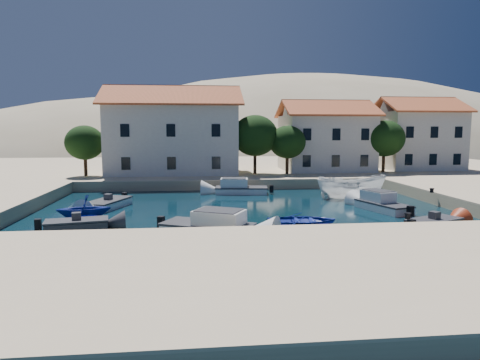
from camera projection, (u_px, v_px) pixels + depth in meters
name	position (u px, v px, depth m)	size (l,w,h in m)	color
ground	(265.00, 245.00, 21.87)	(400.00, 400.00, 0.00)	black
quay_south	(292.00, 274.00, 15.88)	(52.00, 12.00, 1.00)	#C9B089
quay_north	(235.00, 168.00, 59.55)	(80.00, 36.00, 1.00)	#C9B089
hills	(266.00, 214.00, 148.84)	(254.00, 176.00, 99.00)	tan
building_left	(173.00, 129.00, 48.21)	(14.70, 9.45, 9.70)	beige
building_mid	(325.00, 135.00, 51.14)	(10.50, 8.40, 8.30)	beige
building_right	(417.00, 133.00, 53.33)	(9.45, 8.40, 8.80)	beige
trees	(269.00, 139.00, 46.91)	(37.30, 5.30, 6.45)	#382314
bollards	(301.00, 208.00, 25.84)	(29.36, 9.56, 0.30)	black
motorboat_grey_sw	(77.00, 225.00, 24.98)	(3.78, 2.27, 1.25)	#343439
cabin_cruiser_south	(208.00, 226.00, 24.01)	(5.58, 4.27, 1.60)	white
rowboat_south	(302.00, 226.00, 26.17)	(3.02, 4.23, 0.88)	navy
motorboat_red_se	(434.00, 224.00, 25.25)	(3.85, 2.90, 1.25)	maroon
cabin_cruiser_east	(383.00, 204.00, 30.86)	(2.99, 4.75, 1.60)	white
boat_east	(351.00, 199.00, 36.37)	(2.17, 5.76, 2.22)	white
motorboat_white_ne	(346.00, 189.00, 40.36)	(1.92, 3.39, 1.25)	white
rowboat_west	(84.00, 219.00, 28.00)	(2.89, 3.35, 1.77)	navy
motorboat_white_west	(108.00, 204.00, 32.16)	(3.15, 4.58, 1.25)	white
cabin_cruiser_north	(241.00, 188.00, 39.25)	(4.94, 2.56, 1.60)	white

